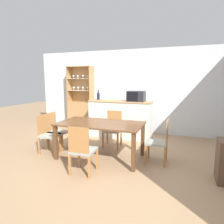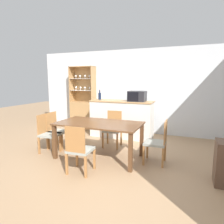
{
  "view_description": "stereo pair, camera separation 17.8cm",
  "coord_description": "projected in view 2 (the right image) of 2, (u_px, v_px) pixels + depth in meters",
  "views": [
    {
      "loc": [
        1.38,
        -3.45,
        1.62
      ],
      "look_at": [
        -0.26,
        1.09,
        0.85
      ],
      "focal_mm": 32.0,
      "sensor_mm": 36.0,
      "label": 1
    },
    {
      "loc": [
        1.55,
        -3.38,
        1.62
      ],
      "look_at": [
        -0.26,
        1.09,
        0.85
      ],
      "focal_mm": 32.0,
      "sensor_mm": 36.0,
      "label": 2
    }
  ],
  "objects": [
    {
      "name": "ground_plane",
      "position": [
        103.0,
        163.0,
        3.92
      ],
      "size": [
        18.0,
        18.0,
        0.0
      ],
      "primitive_type": "plane",
      "color": "#A37F5B"
    },
    {
      "name": "dining_chair_side_left_near",
      "position": [
        49.0,
        134.0,
        4.49
      ],
      "size": [
        0.43,
        0.43,
        0.87
      ],
      "rotation": [
        0.0,
        0.0,
        -1.49
      ],
      "color": "#999E93",
      "rests_on": "ground_plane"
    },
    {
      "name": "display_cabinet",
      "position": [
        83.0,
        110.0,
        6.74
      ],
      "size": [
        0.84,
        0.35,
        2.06
      ],
      "color": "tan",
      "rests_on": "ground_plane"
    },
    {
      "name": "dining_table",
      "position": [
        99.0,
        127.0,
        4.15
      ],
      "size": [
        1.75,
        0.95,
        0.75
      ],
      "color": "brown",
      "rests_on": "ground_plane"
    },
    {
      "name": "microwave",
      "position": [
        137.0,
        96.0,
        5.41
      ],
      "size": [
        0.46,
        0.38,
        0.28
      ],
      "color": "#232328",
      "rests_on": "kitchen_counter"
    },
    {
      "name": "kitchen_counter",
      "position": [
        122.0,
        119.0,
        5.71
      ],
      "size": [
        1.78,
        0.6,
        1.05
      ],
      "color": "silver",
      "rests_on": "ground_plane"
    },
    {
      "name": "wall_back",
      "position": [
        139.0,
        92.0,
        6.13
      ],
      "size": [
        6.8,
        0.06,
        2.55
      ],
      "color": "silver",
      "rests_on": "ground_plane"
    },
    {
      "name": "dining_chair_side_left_far",
      "position": [
        57.0,
        131.0,
        4.76
      ],
      "size": [
        0.41,
        0.41,
        0.87
      ],
      "rotation": [
        0.0,
        0.0,
        -1.58
      ],
      "color": "#999E93",
      "rests_on": "ground_plane"
    },
    {
      "name": "dining_chair_head_near",
      "position": [
        79.0,
        150.0,
        3.46
      ],
      "size": [
        0.42,
        0.42,
        0.87
      ],
      "rotation": [
        0.0,
        0.0,
        0.06
      ],
      "color": "#999E93",
      "rests_on": "ground_plane"
    },
    {
      "name": "dining_chair_side_right_far",
      "position": [
        157.0,
        142.0,
        3.88
      ],
      "size": [
        0.4,
        0.4,
        0.87
      ],
      "rotation": [
        0.0,
        0.0,
        1.58
      ],
      "color": "#999E93",
      "rests_on": "ground_plane"
    },
    {
      "name": "dining_chair_head_far",
      "position": [
        113.0,
        129.0,
        4.91
      ],
      "size": [
        0.43,
        0.43,
        0.87
      ],
      "rotation": [
        0.0,
        0.0,
        3.22
      ],
      "color": "#999E93",
      "rests_on": "ground_plane"
    },
    {
      "name": "wine_bottle",
      "position": [
        100.0,
        96.0,
        5.92
      ],
      "size": [
        0.08,
        0.08,
        0.29
      ],
      "color": "#141E38",
      "rests_on": "kitchen_counter"
    }
  ]
}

